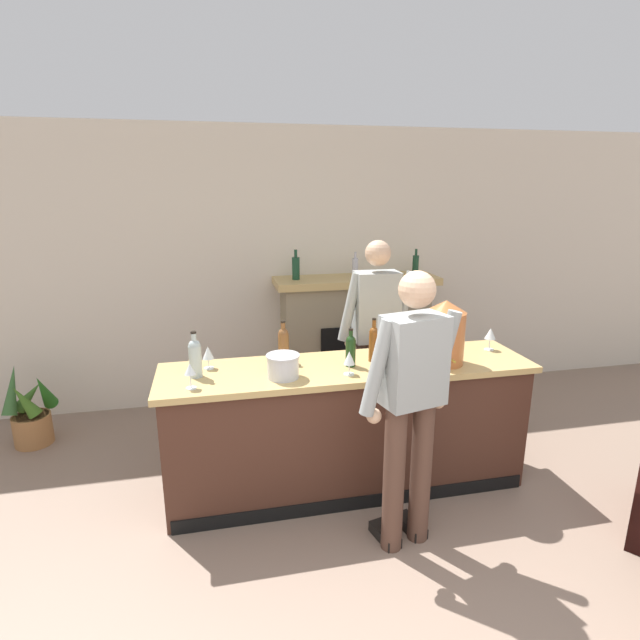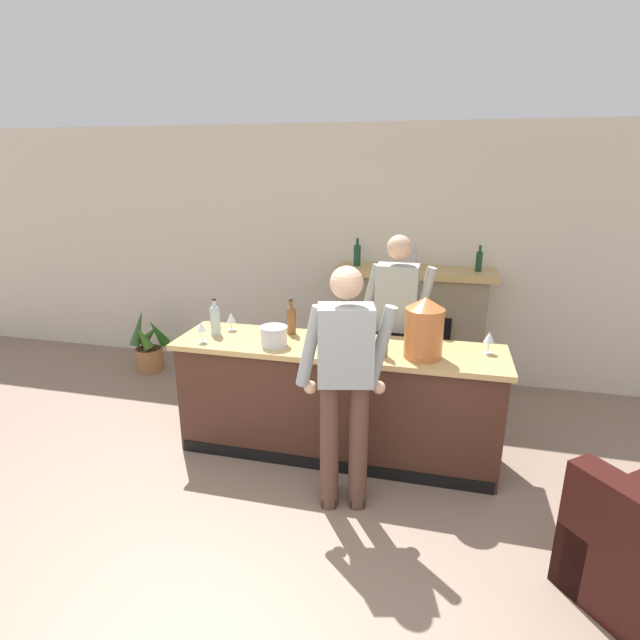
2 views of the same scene
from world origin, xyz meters
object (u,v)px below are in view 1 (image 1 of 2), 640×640
(wine_bottle_rose_blush, at_px, (409,351))
(wine_glass_front_right, at_px, (208,353))
(copper_dispenser, at_px, (445,332))
(wine_glass_front_left, at_px, (490,334))
(wine_bottle_merlot_tall, at_px, (351,349))
(wine_glass_near_bucket, at_px, (190,370))
(potted_plant_corner, at_px, (31,414))
(person_customer, at_px, (411,402))
(fireplace_stone, at_px, (355,338))
(wine_bottle_port_short, at_px, (283,343))
(wine_glass_back_row, at_px, (349,359))
(ice_bucket_steel, at_px, (283,366))
(person_bartender, at_px, (376,335))
(wine_bottle_riesling_slim, at_px, (374,342))
(wine_bottle_cabernet_heavy, at_px, (195,356))

(wine_bottle_rose_blush, xyz_separation_m, wine_glass_front_right, (-1.34, 0.30, -0.02))
(copper_dispenser, distance_m, wine_glass_front_left, 0.53)
(copper_dispenser, relative_size, wine_bottle_merlot_tall, 1.69)
(wine_bottle_merlot_tall, bearing_deg, wine_glass_near_bucket, -170.70)
(wine_bottle_rose_blush, xyz_separation_m, wine_glass_near_bucket, (-1.45, -0.04, -0.01))
(wine_bottle_merlot_tall, xyz_separation_m, wine_glass_near_bucket, (-1.08, -0.18, -0.00))
(potted_plant_corner, relative_size, person_customer, 0.41)
(fireplace_stone, height_order, wine_bottle_port_short, fireplace_stone)
(wine_bottle_port_short, relative_size, wine_glass_back_row, 1.83)
(copper_dispenser, bearing_deg, wine_bottle_port_short, 165.75)
(ice_bucket_steel, height_order, wine_glass_near_bucket, wine_glass_near_bucket)
(person_bartender, xyz_separation_m, wine_bottle_port_short, (-0.84, -0.42, 0.12))
(wine_bottle_merlot_tall, height_order, wine_bottle_riesling_slim, wine_bottle_riesling_slim)
(wine_bottle_port_short, height_order, wine_glass_near_bucket, wine_bottle_port_short)
(wine_bottle_riesling_slim, bearing_deg, copper_dispenser, -17.36)
(wine_bottle_rose_blush, distance_m, wine_bottle_riesling_slim, 0.27)
(fireplace_stone, bearing_deg, wine_glass_back_row, -107.51)
(wine_glass_front_right, relative_size, wine_glass_front_left, 0.93)
(person_customer, xyz_separation_m, wine_bottle_merlot_tall, (-0.18, 0.66, 0.12))
(ice_bucket_steel, relative_size, wine_bottle_merlot_tall, 0.81)
(wine_bottle_cabernet_heavy, distance_m, wine_glass_back_row, 1.02)
(wine_bottle_port_short, relative_size, wine_bottle_merlot_tall, 1.11)
(copper_dispenser, relative_size, wine_bottle_riesling_slim, 1.44)
(wine_bottle_merlot_tall, bearing_deg, wine_bottle_riesling_slim, 18.62)
(wine_bottle_cabernet_heavy, relative_size, wine_bottle_riesling_slim, 0.98)
(copper_dispenser, bearing_deg, wine_glass_near_bucket, -176.94)
(fireplace_stone, distance_m, wine_bottle_merlot_tall, 1.69)
(wine_glass_back_row, bearing_deg, wine_bottle_riesling_slim, 42.59)
(ice_bucket_steel, relative_size, wine_glass_back_row, 1.34)
(ice_bucket_steel, bearing_deg, wine_bottle_merlot_tall, 13.19)
(potted_plant_corner, xyz_separation_m, wine_glass_front_right, (1.54, -1.06, 0.79))
(wine_glass_back_row, bearing_deg, wine_glass_front_left, 12.66)
(wine_bottle_merlot_tall, height_order, wine_glass_front_right, wine_bottle_merlot_tall)
(fireplace_stone, distance_m, person_customer, 2.26)
(potted_plant_corner, height_order, ice_bucket_steel, ice_bucket_steel)
(wine_bottle_port_short, distance_m, wine_bottle_rose_blush, 0.88)
(potted_plant_corner, bearing_deg, wine_bottle_port_short, -26.16)
(wine_glass_front_right, distance_m, wine_glass_front_left, 2.11)
(potted_plant_corner, distance_m, wine_glass_front_right, 2.03)
(wine_bottle_riesling_slim, xyz_separation_m, wine_glass_front_left, (0.95, 0.05, -0.02))
(potted_plant_corner, distance_m, copper_dispenser, 3.55)
(wine_bottle_port_short, xyz_separation_m, wine_bottle_merlot_tall, (0.44, -0.20, -0.01))
(person_bartender, bearing_deg, wine_glass_front_right, -161.44)
(fireplace_stone, xyz_separation_m, wine_glass_front_left, (0.65, -1.45, 0.43))
(potted_plant_corner, height_order, wine_bottle_merlot_tall, wine_bottle_merlot_tall)
(person_bartender, height_order, wine_bottle_cabernet_heavy, person_bartender)
(wine_glass_front_left, bearing_deg, wine_glass_back_row, -167.34)
(wine_bottle_merlot_tall, xyz_separation_m, wine_bottle_cabernet_heavy, (-1.05, 0.02, 0.02))
(wine_glass_front_right, bearing_deg, wine_glass_front_left, -1.32)
(wine_bottle_riesling_slim, bearing_deg, ice_bucket_steel, -165.29)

